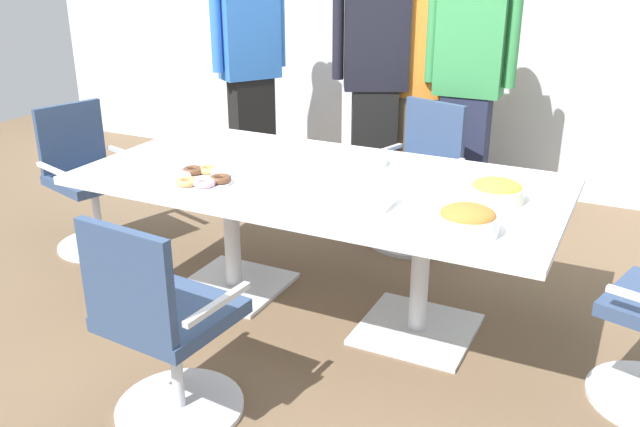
{
  "coord_description": "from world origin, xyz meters",
  "views": [
    {
      "loc": [
        1.45,
        -2.92,
        1.84
      ],
      "look_at": [
        0.0,
        0.0,
        0.55
      ],
      "focal_mm": 38.38,
      "sensor_mm": 36.0,
      "label": 1
    }
  ],
  "objects_px": {
    "person_standing_0": "(250,66)",
    "snack_bowl_chips_yellow": "(496,190)",
    "person_standing_2": "(419,85)",
    "office_chair_0": "(163,332)",
    "plate_stack": "(366,160)",
    "napkin_pile": "(375,198)",
    "person_standing_1": "(376,76)",
    "snack_bowl_pretzels": "(467,220)",
    "donut_platter": "(202,177)",
    "person_standing_3": "(469,81)",
    "office_chair_2": "(418,182)",
    "office_chair_3": "(89,186)",
    "conference_table": "(320,200)"
  },
  "relations": [
    {
      "from": "office_chair_2",
      "to": "napkin_pile",
      "type": "height_order",
      "value": "office_chair_2"
    },
    {
      "from": "office_chair_3",
      "to": "person_standing_1",
      "type": "bearing_deg",
      "value": 153.52
    },
    {
      "from": "donut_platter",
      "to": "plate_stack",
      "type": "distance_m",
      "value": 0.87
    },
    {
      "from": "office_chair_3",
      "to": "snack_bowl_chips_yellow",
      "type": "relative_size",
      "value": 3.6
    },
    {
      "from": "person_standing_2",
      "to": "napkin_pile",
      "type": "bearing_deg",
      "value": 92.42
    },
    {
      "from": "person_standing_3",
      "to": "snack_bowl_chips_yellow",
      "type": "distance_m",
      "value": 1.68
    },
    {
      "from": "person_standing_2",
      "to": "snack_bowl_pretzels",
      "type": "xyz_separation_m",
      "value": [
        0.92,
        -2.09,
        -0.11
      ]
    },
    {
      "from": "conference_table",
      "to": "plate_stack",
      "type": "distance_m",
      "value": 0.35
    },
    {
      "from": "snack_bowl_chips_yellow",
      "to": "donut_platter",
      "type": "distance_m",
      "value": 1.41
    },
    {
      "from": "snack_bowl_chips_yellow",
      "to": "plate_stack",
      "type": "relative_size",
      "value": 1.14
    },
    {
      "from": "office_chair_0",
      "to": "plate_stack",
      "type": "bearing_deg",
      "value": 83.66
    },
    {
      "from": "person_standing_1",
      "to": "donut_platter",
      "type": "bearing_deg",
      "value": 59.18
    },
    {
      "from": "person_standing_2",
      "to": "person_standing_3",
      "type": "xyz_separation_m",
      "value": [
        0.38,
        -0.1,
        0.07
      ]
    },
    {
      "from": "person_standing_0",
      "to": "snack_bowl_pretzels",
      "type": "relative_size",
      "value": 7.17
    },
    {
      "from": "snack_bowl_pretzels",
      "to": "donut_platter",
      "type": "bearing_deg",
      "value": 177.68
    },
    {
      "from": "snack_bowl_pretzels",
      "to": "plate_stack",
      "type": "distance_m",
      "value": 0.99
    },
    {
      "from": "person_standing_0",
      "to": "person_standing_1",
      "type": "height_order",
      "value": "person_standing_1"
    },
    {
      "from": "person_standing_3",
      "to": "donut_platter",
      "type": "bearing_deg",
      "value": 65.68
    },
    {
      "from": "person_standing_0",
      "to": "person_standing_2",
      "type": "xyz_separation_m",
      "value": [
        1.32,
        0.12,
        -0.05
      ]
    },
    {
      "from": "donut_platter",
      "to": "office_chair_0",
      "type": "bearing_deg",
      "value": -66.44
    },
    {
      "from": "conference_table",
      "to": "napkin_pile",
      "type": "height_order",
      "value": "napkin_pile"
    },
    {
      "from": "person_standing_3",
      "to": "snack_bowl_pretzels",
      "type": "bearing_deg",
      "value": 103.17
    },
    {
      "from": "office_chair_2",
      "to": "office_chair_3",
      "type": "xyz_separation_m",
      "value": [
        -1.86,
        -0.99,
        0.0
      ]
    },
    {
      "from": "person_standing_0",
      "to": "snack_bowl_chips_yellow",
      "type": "bearing_deg",
      "value": 88.87
    },
    {
      "from": "office_chair_0",
      "to": "person_standing_2",
      "type": "height_order",
      "value": "person_standing_2"
    },
    {
      "from": "office_chair_0",
      "to": "office_chair_2",
      "type": "bearing_deg",
      "value": 86.83
    },
    {
      "from": "conference_table",
      "to": "office_chair_3",
      "type": "distance_m",
      "value": 1.71
    },
    {
      "from": "office_chair_3",
      "to": "person_standing_2",
      "type": "distance_m",
      "value": 2.34
    },
    {
      "from": "office_chair_3",
      "to": "person_standing_0",
      "type": "height_order",
      "value": "person_standing_0"
    },
    {
      "from": "snack_bowl_pretzels",
      "to": "office_chair_0",
      "type": "bearing_deg",
      "value": -144.12
    },
    {
      "from": "snack_bowl_chips_yellow",
      "to": "napkin_pile",
      "type": "xyz_separation_m",
      "value": [
        -0.46,
        -0.32,
        -0.01
      ]
    },
    {
      "from": "snack_bowl_chips_yellow",
      "to": "person_standing_2",
      "type": "bearing_deg",
      "value": 119.39
    },
    {
      "from": "office_chair_3",
      "to": "snack_bowl_chips_yellow",
      "type": "xyz_separation_m",
      "value": [
        2.57,
        -0.06,
        0.39
      ]
    },
    {
      "from": "person_standing_2",
      "to": "person_standing_1",
      "type": "bearing_deg",
      "value": 19.18
    },
    {
      "from": "snack_bowl_chips_yellow",
      "to": "donut_platter",
      "type": "relative_size",
      "value": 0.8
    },
    {
      "from": "snack_bowl_chips_yellow",
      "to": "plate_stack",
      "type": "distance_m",
      "value": 0.78
    },
    {
      "from": "person_standing_0",
      "to": "plate_stack",
      "type": "distance_m",
      "value": 2.01
    },
    {
      "from": "donut_platter",
      "to": "person_standing_3",
      "type": "bearing_deg",
      "value": 67.66
    },
    {
      "from": "donut_platter",
      "to": "office_chair_2",
      "type": "bearing_deg",
      "value": 65.45
    },
    {
      "from": "person_standing_0",
      "to": "person_standing_3",
      "type": "height_order",
      "value": "person_standing_3"
    },
    {
      "from": "conference_table",
      "to": "person_standing_3",
      "type": "distance_m",
      "value": 1.69
    },
    {
      "from": "snack_bowl_pretzels",
      "to": "donut_platter",
      "type": "relative_size",
      "value": 0.81
    },
    {
      "from": "conference_table",
      "to": "office_chair_0",
      "type": "xyz_separation_m",
      "value": [
        -0.15,
        -1.1,
        -0.22
      ]
    },
    {
      "from": "person_standing_2",
      "to": "snack_bowl_chips_yellow",
      "type": "bearing_deg",
      "value": 108.38
    },
    {
      "from": "person_standing_3",
      "to": "napkin_pile",
      "type": "bearing_deg",
      "value": 90.95
    },
    {
      "from": "napkin_pile",
      "to": "person_standing_1",
      "type": "bearing_deg",
      "value": 112.15
    },
    {
      "from": "napkin_pile",
      "to": "office_chair_2",
      "type": "bearing_deg",
      "value": 100.21
    },
    {
      "from": "snack_bowl_chips_yellow",
      "to": "plate_stack",
      "type": "height_order",
      "value": "snack_bowl_chips_yellow"
    },
    {
      "from": "person_standing_1",
      "to": "napkin_pile",
      "type": "relative_size",
      "value": 13.13
    },
    {
      "from": "person_standing_0",
      "to": "person_standing_2",
      "type": "relative_size",
      "value": 1.05
    }
  ]
}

